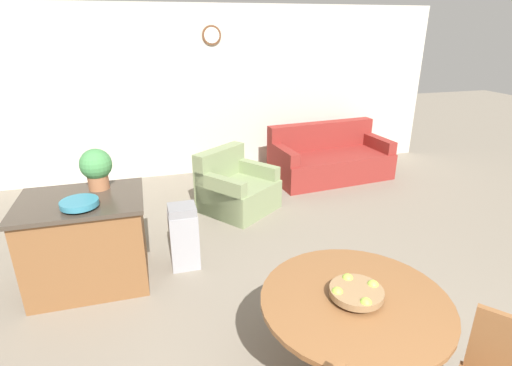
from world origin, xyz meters
name	(u,v)px	position (x,y,z in m)	size (l,w,h in m)	color
wall_back	(208,93)	(0.00, 5.69, 1.35)	(8.00, 0.09, 2.70)	beige
dining_table	(353,321)	(0.12, 0.95, 0.59)	(1.21, 1.21, 0.77)	brown
fruit_bowl	(356,292)	(0.12, 0.95, 0.82)	(0.34, 0.34, 0.10)	olive
kitchen_island	(87,241)	(-1.70, 2.78, 0.45)	(1.11, 0.84, 0.90)	brown
teal_bowl	(79,203)	(-1.67, 2.57, 0.94)	(0.32, 0.32, 0.07)	teal
potted_plant	(96,167)	(-1.54, 3.00, 1.12)	(0.30, 0.30, 0.40)	#A36642
trash_bin	(184,237)	(-0.78, 2.82, 0.34)	(0.29, 0.27, 0.69)	#9E9EA3
couch	(329,160)	(1.85, 4.86, 0.29)	(1.99, 1.11, 0.86)	maroon
armchair	(236,190)	(0.06, 4.05, 0.28)	(1.20, 1.20, 0.82)	gray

